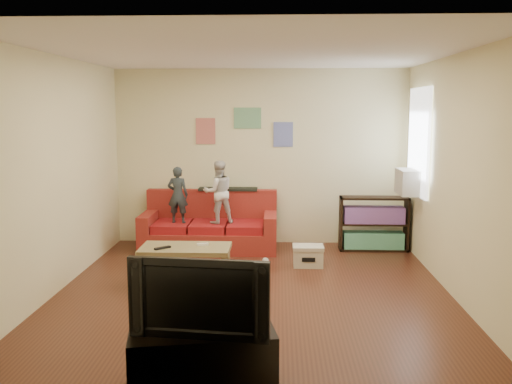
{
  "coord_description": "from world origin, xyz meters",
  "views": [
    {
      "loc": [
        0.29,
        -6.32,
        2.1
      ],
      "look_at": [
        0.0,
        0.8,
        1.05
      ],
      "focal_mm": 40.0,
      "sensor_mm": 36.0,
      "label": 1
    }
  ],
  "objects_px": {
    "sofa": "(210,229)",
    "child_a": "(178,195)",
    "bookshelf": "(373,226)",
    "television": "(202,295)",
    "coffee_table": "(186,252)",
    "tv_stand": "(203,360)",
    "file_box": "(308,256)",
    "child_b": "(218,192)"
  },
  "relations": [
    {
      "from": "sofa",
      "to": "file_box",
      "type": "xyz_separation_m",
      "value": [
        1.43,
        -0.94,
        -0.15
      ]
    },
    {
      "from": "bookshelf",
      "to": "television",
      "type": "bearing_deg",
      "value": -114.7
    },
    {
      "from": "television",
      "to": "coffee_table",
      "type": "bearing_deg",
      "value": 108.59
    },
    {
      "from": "tv_stand",
      "to": "television",
      "type": "relative_size",
      "value": 1.05
    },
    {
      "from": "child_b",
      "to": "television",
      "type": "xyz_separation_m",
      "value": [
        0.32,
        -4.15,
        -0.16
      ]
    },
    {
      "from": "child_a",
      "to": "bookshelf",
      "type": "relative_size",
      "value": 0.83
    },
    {
      "from": "coffee_table",
      "to": "file_box",
      "type": "height_order",
      "value": "coffee_table"
    },
    {
      "from": "file_box",
      "to": "television",
      "type": "height_order",
      "value": "television"
    },
    {
      "from": "sofa",
      "to": "coffee_table",
      "type": "relative_size",
      "value": 1.89
    },
    {
      "from": "child_a",
      "to": "tv_stand",
      "type": "distance_m",
      "value": 4.3
    },
    {
      "from": "coffee_table",
      "to": "television",
      "type": "bearing_deg",
      "value": -77.8
    },
    {
      "from": "bookshelf",
      "to": "tv_stand",
      "type": "relative_size",
      "value": 0.9
    },
    {
      "from": "child_a",
      "to": "child_b",
      "type": "bearing_deg",
      "value": -175.74
    },
    {
      "from": "file_box",
      "to": "tv_stand",
      "type": "relative_size",
      "value": 0.37
    },
    {
      "from": "child_b",
      "to": "coffee_table",
      "type": "distance_m",
      "value": 1.76
    },
    {
      "from": "sofa",
      "to": "bookshelf",
      "type": "relative_size",
      "value": 2.0
    },
    {
      "from": "child_a",
      "to": "tv_stand",
      "type": "xyz_separation_m",
      "value": [
        0.92,
        -4.15,
        -0.63
      ]
    },
    {
      "from": "bookshelf",
      "to": "television",
      "type": "xyz_separation_m",
      "value": [
        -1.98,
        -4.3,
        0.36
      ]
    },
    {
      "from": "coffee_table",
      "to": "television",
      "type": "xyz_separation_m",
      "value": [
        0.53,
        -2.47,
        0.31
      ]
    },
    {
      "from": "file_box",
      "to": "tv_stand",
      "type": "bearing_deg",
      "value": -105.96
    },
    {
      "from": "child_a",
      "to": "television",
      "type": "bearing_deg",
      "value": 106.72
    },
    {
      "from": "coffee_table",
      "to": "bookshelf",
      "type": "height_order",
      "value": "bookshelf"
    },
    {
      "from": "bookshelf",
      "to": "television",
      "type": "distance_m",
      "value": 4.75
    },
    {
      "from": "sofa",
      "to": "child_a",
      "type": "distance_m",
      "value": 0.73
    },
    {
      "from": "sofa",
      "to": "child_a",
      "type": "relative_size",
      "value": 2.4
    },
    {
      "from": "sofa",
      "to": "television",
      "type": "height_order",
      "value": "television"
    },
    {
      "from": "sofa",
      "to": "child_b",
      "type": "relative_size",
      "value": 2.17
    },
    {
      "from": "sofa",
      "to": "coffee_table",
      "type": "distance_m",
      "value": 1.86
    },
    {
      "from": "sofa",
      "to": "child_a",
      "type": "height_order",
      "value": "child_a"
    },
    {
      "from": "child_a",
      "to": "coffee_table",
      "type": "bearing_deg",
      "value": 107.1
    },
    {
      "from": "child_b",
      "to": "tv_stand",
      "type": "height_order",
      "value": "child_b"
    },
    {
      "from": "child_a",
      "to": "coffee_table",
      "type": "height_order",
      "value": "child_a"
    },
    {
      "from": "coffee_table",
      "to": "bookshelf",
      "type": "distance_m",
      "value": 3.11
    },
    {
      "from": "bookshelf",
      "to": "child_a",
      "type": "bearing_deg",
      "value": -176.94
    },
    {
      "from": "child_b",
      "to": "bookshelf",
      "type": "relative_size",
      "value": 0.92
    },
    {
      "from": "television",
      "to": "file_box",
      "type": "bearing_deg",
      "value": 80.43
    },
    {
      "from": "child_b",
      "to": "file_box",
      "type": "bearing_deg",
      "value": 128.88
    },
    {
      "from": "child_b",
      "to": "tv_stand",
      "type": "bearing_deg",
      "value": 74.42
    },
    {
      "from": "child_a",
      "to": "television",
      "type": "distance_m",
      "value": 4.25
    },
    {
      "from": "tv_stand",
      "to": "television",
      "type": "bearing_deg",
      "value": 0.0
    },
    {
      "from": "child_a",
      "to": "tv_stand",
      "type": "height_order",
      "value": "child_a"
    },
    {
      "from": "coffee_table",
      "to": "file_box",
      "type": "relative_size",
      "value": 2.59
    }
  ]
}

